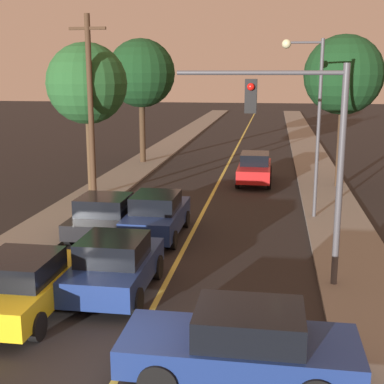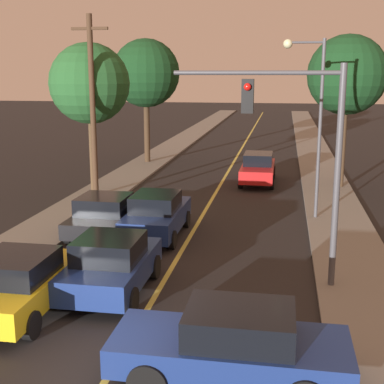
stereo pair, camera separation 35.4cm
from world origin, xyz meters
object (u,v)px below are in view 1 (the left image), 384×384
object	(u,v)px
car_near_lane_front	(115,265)
car_far_oncoming	(255,168)
car_near_lane_second	(157,215)
utility_pole_left	(91,109)
traffic_signal_mast	(303,138)
tree_left_near	(87,84)
tree_left_far	(141,74)
car_outer_lane_front	(23,284)
car_outer_lane_second	(105,215)
streetlamp_right	(310,105)
car_crossing_right	(242,344)
tree_right_near	(344,75)

from	to	relation	value
car_near_lane_front	car_far_oncoming	size ratio (longest dim) A/B	0.84
car_near_lane_second	car_far_oncoming	world-z (taller)	car_near_lane_second
utility_pole_left	car_far_oncoming	bearing A→B (deg)	43.81
car_near_lane_front	utility_pole_left	size ratio (longest dim) A/B	0.48
traffic_signal_mast	tree_left_near	size ratio (longest dim) A/B	0.84
car_near_lane_second	tree_left_far	xyz separation A→B (m)	(-4.44, 15.85, 5.04)
tree_left_far	traffic_signal_mast	bearing A→B (deg)	-64.69
car_outer_lane_front	car_outer_lane_second	distance (m)	6.63
car_near_lane_second	streetlamp_right	xyz separation A→B (m)	(5.52, 3.36, 3.82)
car_crossing_right	tree_left_far	xyz separation A→B (m)	(-8.10, 24.89, 5.06)
tree_right_near	car_near_lane_front	bearing A→B (deg)	-116.50
car_near_lane_front	car_far_oncoming	xyz separation A→B (m)	(3.16, 15.72, 0.01)
car_near_lane_second	tree_right_near	bearing A→B (deg)	52.45
car_near_lane_front	streetlamp_right	size ratio (longest dim) A/B	0.55
car_near_lane_front	car_far_oncoming	bearing A→B (deg)	78.65
car_near_lane_front	traffic_signal_mast	bearing A→B (deg)	15.50
car_outer_lane_front	tree_left_near	xyz separation A→B (m)	(-2.55, 12.37, 4.62)
utility_pole_left	tree_right_near	size ratio (longest dim) A/B	1.07
tree_left_far	car_outer_lane_second	bearing A→B (deg)	-81.00
traffic_signal_mast	utility_pole_left	xyz separation A→B (m)	(-8.62, 7.77, 0.18)
tree_left_near	car_outer_lane_front	bearing A→B (deg)	-78.34
car_near_lane_front	tree_left_near	world-z (taller)	tree_left_near
streetlamp_right	tree_left_near	bearing A→B (deg)	167.49
car_near_lane_second	utility_pole_left	size ratio (longest dim) A/B	0.53
tree_right_near	car_outer_lane_front	bearing A→B (deg)	-119.59
car_crossing_right	utility_pole_left	size ratio (longest dim) A/B	0.56
car_far_oncoming	traffic_signal_mast	distance (m)	14.85
car_near_lane_second	car_crossing_right	distance (m)	9.75
car_outer_lane_second	streetlamp_right	distance (m)	9.09
car_near_lane_front	tree_left_far	xyz separation A→B (m)	(-4.44, 21.13, 5.03)
utility_pole_left	car_outer_lane_second	bearing A→B (deg)	-65.78
car_crossing_right	utility_pole_left	world-z (taller)	utility_pole_left
car_far_oncoming	tree_left_far	size ratio (longest dim) A/B	0.59
tree_left_far	car_near_lane_front	bearing A→B (deg)	-78.13
car_outer_lane_second	tree_left_far	size ratio (longest dim) A/B	0.50
streetlamp_right	tree_left_near	xyz separation A→B (m)	(-9.97, 2.21, 0.76)
car_crossing_right	streetlamp_right	distance (m)	13.11
car_near_lane_front	tree_left_far	world-z (taller)	tree_left_far
utility_pole_left	tree_right_near	bearing A→B (deg)	27.75
car_near_lane_front	car_outer_lane_second	bearing A→B (deg)	110.44
car_outer_lane_second	tree_right_near	xyz separation A→B (m)	(9.40, 9.92, 5.02)
car_near_lane_second	car_outer_lane_front	world-z (taller)	car_near_lane_second
car_near_lane_front	streetlamp_right	xyz separation A→B (m)	(5.52, 8.64, 3.82)
car_near_lane_second	tree_right_near	world-z (taller)	tree_right_near
tree_left_far	tree_right_near	distance (m)	13.40
car_far_oncoming	tree_left_near	world-z (taller)	tree_left_near
utility_pole_left	tree_right_near	distance (m)	12.74
car_outer_lane_front	traffic_signal_mast	distance (m)	8.14
car_near_lane_second	tree_left_far	distance (m)	17.21
car_near_lane_front	car_near_lane_second	size ratio (longest dim) A/B	0.91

